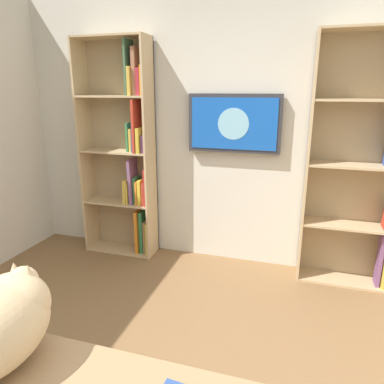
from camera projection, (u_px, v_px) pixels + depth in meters
wall_back at (231, 131)px, 3.52m from camera, size 4.52×0.06×2.70m
bookshelf_left at (369, 167)px, 3.09m from camera, size 0.87×0.28×2.22m
bookshelf_right at (126, 155)px, 3.75m from camera, size 0.77×0.28×2.25m
wall_mounted_tv at (234, 124)px, 3.41m from camera, size 0.89×0.07×0.55m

